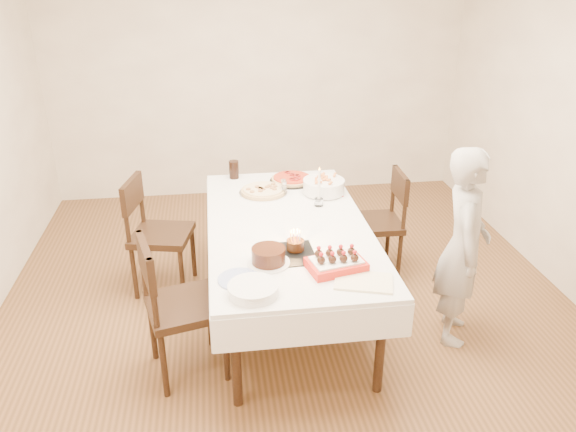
{
  "coord_description": "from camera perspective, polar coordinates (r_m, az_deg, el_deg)",
  "views": [
    {
      "loc": [
        -0.51,
        -3.61,
        2.5
      ],
      "look_at": [
        -0.02,
        -0.01,
        0.81
      ],
      "focal_mm": 35.0,
      "sensor_mm": 36.0,
      "label": 1
    }
  ],
  "objects": [
    {
      "name": "cake_board",
      "position": [
        3.64,
        0.04,
        -3.94
      ],
      "size": [
        0.35,
        0.35,
        0.01
      ],
      "primitive_type": "cube",
      "rotation": [
        0.0,
        0.0,
        0.03
      ],
      "color": "black",
      "rests_on": "dining_table"
    },
    {
      "name": "china_plate",
      "position": [
        3.38,
        -4.97,
        -6.4
      ],
      "size": [
        0.34,
        0.34,
        0.01
      ],
      "primitive_type": "cylinder",
      "rotation": [
        0.0,
        0.0,
        0.39
      ],
      "color": "white",
      "rests_on": "dining_table"
    },
    {
      "name": "shaker_pair",
      "position": [
        4.52,
        -0.38,
        2.84
      ],
      "size": [
        0.12,
        0.12,
        0.11
      ],
      "primitive_type": null,
      "rotation": [
        0.0,
        0.0,
        -0.36
      ],
      "color": "white",
      "rests_on": "dining_table"
    },
    {
      "name": "chair_left_savory",
      "position": [
        4.6,
        -12.7,
        -1.9
      ],
      "size": [
        0.58,
        0.58,
        0.96
      ],
      "primitive_type": null,
      "rotation": [
        0.0,
        0.0,
        2.93
      ],
      "color": "black",
      "rests_on": "floor"
    },
    {
      "name": "red_placemat",
      "position": [
        4.59,
        4.12,
        2.37
      ],
      "size": [
        0.21,
        0.21,
        0.01
      ],
      "primitive_type": "cube",
      "rotation": [
        0.0,
        0.0,
        0.04
      ],
      "color": "#B21E1E",
      "rests_on": "dining_table"
    },
    {
      "name": "plate_stack",
      "position": [
        3.23,
        -3.57,
        -7.45
      ],
      "size": [
        0.36,
        0.36,
        0.06
      ],
      "primitive_type": "cylinder",
      "rotation": [
        0.0,
        0.0,
        -0.27
      ],
      "color": "white",
      "rests_on": "dining_table"
    },
    {
      "name": "cola_glass",
      "position": [
        4.89,
        -5.52,
        4.71
      ],
      "size": [
        0.1,
        0.1,
        0.16
      ],
      "primitive_type": "cylinder",
      "rotation": [
        0.0,
        0.0,
        0.19
      ],
      "color": "black",
      "rests_on": "dining_table"
    },
    {
      "name": "pizza_pepperoni",
      "position": [
        4.81,
        0.4,
        3.77
      ],
      "size": [
        0.44,
        0.44,
        0.04
      ],
      "primitive_type": "cylinder",
      "rotation": [
        0.0,
        0.0,
        -0.17
      ],
      "color": "red",
      "rests_on": "dining_table"
    },
    {
      "name": "box_lid",
      "position": [
        3.37,
        7.68,
        -6.71
      ],
      "size": [
        0.39,
        0.32,
        0.03
      ],
      "primitive_type": "cube",
      "rotation": [
        0.0,
        0.0,
        -0.3
      ],
      "color": "beige",
      "rests_on": "dining_table"
    },
    {
      "name": "dining_table",
      "position": [
        4.22,
        0.0,
        -5.43
      ],
      "size": [
        1.44,
        2.28,
        0.75
      ],
      "primitive_type": "cube",
      "rotation": [
        0.0,
        0.0,
        0.15
      ],
      "color": "white",
      "rests_on": "floor"
    },
    {
      "name": "taper_candle",
      "position": [
        4.29,
        3.17,
        3.01
      ],
      "size": [
        0.08,
        0.08,
        0.32
      ],
      "primitive_type": "cylinder",
      "rotation": [
        0.0,
        0.0,
        0.24
      ],
      "color": "white",
      "rests_on": "dining_table"
    },
    {
      "name": "birthday_cake",
      "position": [
        3.64,
        0.75,
        -2.49
      ],
      "size": [
        0.13,
        0.13,
        0.13
      ],
      "primitive_type": "cylinder",
      "rotation": [
        0.0,
        0.0,
        0.15
      ],
      "color": "#3C2110",
      "rests_on": "dining_table"
    },
    {
      "name": "wall_front",
      "position": [
        1.68,
        12.98,
        -19.12
      ],
      "size": [
        4.5,
        0.04,
        2.7
      ],
      "primitive_type": "cube",
      "color": "#EDE2C8",
      "rests_on": "floor"
    },
    {
      "name": "wall_back",
      "position": [
        6.24,
        -3.1,
        14.2
      ],
      "size": [
        4.5,
        0.04,
        2.7
      ],
      "primitive_type": "cube",
      "color": "#EDE2C8",
      "rests_on": "floor"
    },
    {
      "name": "layer_cake",
      "position": [
        3.51,
        -2.0,
        -4.08
      ],
      "size": [
        0.3,
        0.3,
        0.11
      ],
      "primitive_type": "cylinder",
      "rotation": [
        0.0,
        0.0,
        -0.12
      ],
      "color": "#35180D",
      "rests_on": "dining_table"
    },
    {
      "name": "strawberry_box",
      "position": [
        3.47,
        4.92,
        -4.78
      ],
      "size": [
        0.39,
        0.3,
        0.09
      ],
      "primitive_type": null,
      "rotation": [
        0.0,
        0.0,
        0.22
      ],
      "color": "red",
      "rests_on": "dining_table"
    },
    {
      "name": "floor",
      "position": [
        4.43,
        0.2,
        -9.56
      ],
      "size": [
        5.0,
        5.0,
        0.0
      ],
      "primitive_type": "plane",
      "color": "#54371C",
      "rests_on": "ground"
    },
    {
      "name": "pizza_white",
      "position": [
        4.56,
        -2.53,
        2.57
      ],
      "size": [
        0.46,
        0.46,
        0.04
      ],
      "primitive_type": "cylinder",
      "rotation": [
        0.0,
        0.0,
        0.18
      ],
      "color": "beige",
      "rests_on": "dining_table"
    },
    {
      "name": "person",
      "position": [
        4.0,
        17.36,
        -3.02
      ],
      "size": [
        0.49,
        0.6,
        1.42
      ],
      "primitive_type": "imported",
      "rotation": [
        0.0,
        0.0,
        1.23
      ],
      "color": "#BBB6B0",
      "rests_on": "floor"
    },
    {
      "name": "chair_left_dessert",
      "position": [
        3.65,
        -10.39,
        -8.99
      ],
      "size": [
        0.61,
        0.61,
        0.99
      ],
      "primitive_type": null,
      "rotation": [
        0.0,
        0.0,
        3.39
      ],
      "color": "black",
      "rests_on": "floor"
    },
    {
      "name": "pasta_bowl",
      "position": [
        4.56,
        3.65,
        3.05
      ],
      "size": [
        0.43,
        0.43,
        0.11
      ],
      "primitive_type": "cylinder",
      "rotation": [
        0.0,
        0.0,
        -0.34
      ],
      "color": "white",
      "rests_on": "dining_table"
    },
    {
      "name": "chair_right_savory",
      "position": [
        4.79,
        8.78,
        -0.71
      ],
      "size": [
        0.48,
        0.48,
        0.91
      ],
      "primitive_type": null,
      "rotation": [
        0.0,
        0.0,
        -0.04
      ],
      "color": "black",
      "rests_on": "floor"
    }
  ]
}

